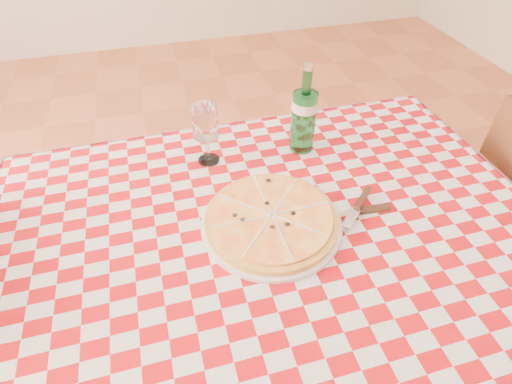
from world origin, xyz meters
TOP-DOWN VIEW (x-y plane):
  - dining_table at (0.00, 0.00)m, footprint 1.20×0.80m
  - tablecloth at (0.00, 0.00)m, footprint 1.30×0.90m
  - pizza_plate at (0.00, 0.00)m, footprint 0.34×0.34m
  - water_bottle at (0.17, 0.27)m, footprint 0.09×0.09m
  - wine_glass at (-0.09, 0.28)m, footprint 0.08×0.08m
  - cutlery at (0.21, -0.01)m, footprint 0.27×0.25m

SIDE VIEW (x-z plane):
  - dining_table at x=0.00m, z-range 0.28..1.03m
  - tablecloth at x=0.00m, z-range 0.75..0.76m
  - cutlery at x=0.21m, z-range 0.76..0.78m
  - pizza_plate at x=0.00m, z-range 0.76..0.80m
  - wine_glass at x=-0.09m, z-range 0.76..0.93m
  - water_bottle at x=0.17m, z-range 0.76..1.01m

